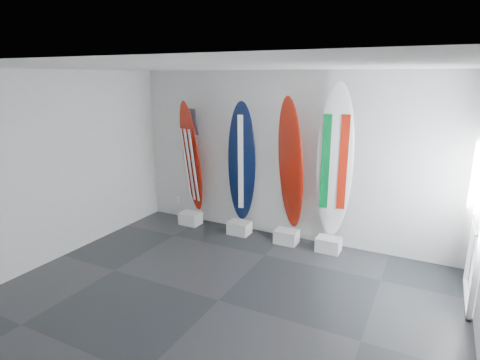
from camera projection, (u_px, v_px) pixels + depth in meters
The scene contains 14 objects.
floor at pixel (219, 300), 5.27m from camera, with size 6.00×6.00×0.00m, color black.
ceiling at pixel (215, 67), 4.51m from camera, with size 6.00×6.00×0.00m, color white.
wall_back at pixel (288, 157), 7.04m from camera, with size 6.00×6.00×0.00m, color silver.
wall_front at pixel (35, 285), 2.74m from camera, with size 6.00×6.00×0.00m, color silver.
wall_left at pixel (52, 168), 6.21m from camera, with size 5.00×5.00×0.00m, color silver.
display_block_usa at pixel (190, 218), 7.96m from camera, with size 0.40×0.30×0.24m, color white.
surfboard_usa at pixel (191, 158), 7.73m from camera, with size 0.51×0.08×2.24m, color maroon.
display_block_navy at pixel (239, 228), 7.47m from camera, with size 0.40×0.30×0.24m, color white.
surfboard_navy at pixel (242, 163), 7.24m from camera, with size 0.51×0.08×2.24m, color black.
display_block_swiss at pixel (286, 237), 7.06m from camera, with size 0.40×0.30×0.24m, color white.
surfboard_swiss at pixel (291, 165), 6.81m from camera, with size 0.54×0.08×2.37m, color maroon.
display_block_italy at pixel (328, 245), 6.72m from camera, with size 0.40×0.30×0.24m, color white.
surfboard_italy at pixel (335, 162), 6.45m from camera, with size 0.58×0.08×2.59m, color white.
wall_outlet at pixel (177, 200), 8.39m from camera, with size 0.09×0.02×0.13m, color silver.
Camera 1 is at (2.38, -4.05, 2.90)m, focal length 29.61 mm.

